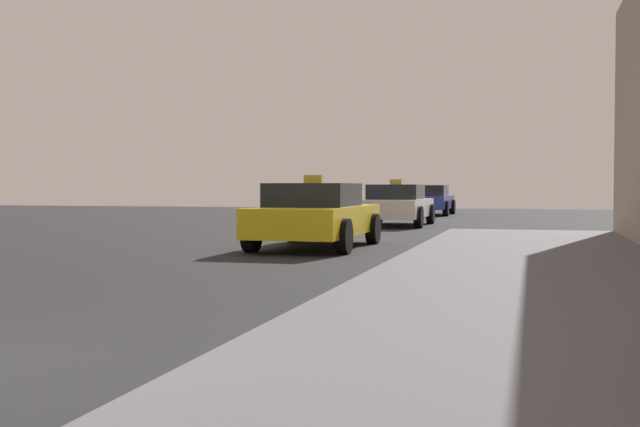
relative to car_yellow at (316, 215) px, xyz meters
The scene contains 4 objects.
sidewalk 11.74m from the car_yellow, 69.38° to the right, with size 4.00×32.00×0.15m, color #5B5B60.
car_yellow is the anchor object (origin of this frame).
car_white 9.22m from the car_yellow, 89.62° to the left, with size 1.95×4.30×1.43m.
car_blue 18.69m from the car_yellow, 90.65° to the left, with size 2.05×4.27×1.27m.
Camera 1 is at (3.99, -3.97, 1.20)m, focal length 44.35 mm.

